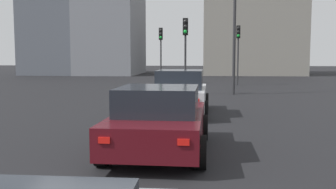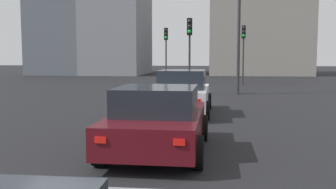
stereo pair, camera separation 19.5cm
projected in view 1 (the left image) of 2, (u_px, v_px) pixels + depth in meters
name	position (u px, v px, depth m)	size (l,w,h in m)	color
car_white_lead	(180.00, 93.00, 13.97)	(4.26, 2.04, 1.59)	silver
car_maroon_second	(159.00, 120.00, 8.40)	(4.07, 2.12, 1.44)	#510F16
traffic_light_near_left	(185.00, 40.00, 20.74)	(0.32, 0.28, 4.09)	#2D2D30
traffic_light_near_right	(238.00, 43.00, 27.65)	(0.32, 0.30, 4.24)	#2D2D30
traffic_light_far_left	(161.00, 44.00, 29.10)	(0.32, 0.29, 4.19)	#2D2D30
street_lamp_kerbside	(235.00, 14.00, 20.73)	(0.56, 0.36, 7.36)	#2D2D30
building_facade_left	(252.00, 8.00, 44.00)	(9.00, 10.84, 15.12)	gray
building_facade_center	(112.00, 13.00, 44.61)	(10.27, 6.33, 13.95)	gray
building_facade_right	(62.00, 32.00, 45.68)	(10.21, 6.68, 9.73)	slate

